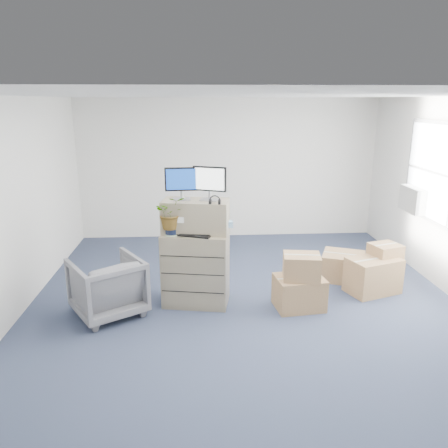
{
  "coord_description": "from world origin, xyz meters",
  "views": [
    {
      "loc": [
        -0.64,
        -5.28,
        2.74
      ],
      "look_at": [
        -0.28,
        0.4,
        1.13
      ],
      "focal_mm": 35.0,
      "sensor_mm": 36.0,
      "label": 1
    }
  ],
  "objects_px": {
    "filing_cabinet_lower": "(196,268)",
    "water_bottle": "(203,222)",
    "monitor_left": "(181,182)",
    "monitor_right": "(210,181)",
    "potted_plant": "(171,217)",
    "keyboard": "(195,235)",
    "office_chair": "(107,284)"
  },
  "relations": [
    {
      "from": "filing_cabinet_lower",
      "to": "water_bottle",
      "type": "xyz_separation_m",
      "value": [
        0.11,
        0.06,
        0.65
      ]
    },
    {
      "from": "monitor_left",
      "to": "water_bottle",
      "type": "relative_size",
      "value": 1.58
    },
    {
      "from": "monitor_left",
      "to": "monitor_right",
      "type": "relative_size",
      "value": 0.98
    },
    {
      "from": "monitor_right",
      "to": "potted_plant",
      "type": "relative_size",
      "value": 0.88
    },
    {
      "from": "filing_cabinet_lower",
      "to": "monitor_right",
      "type": "height_order",
      "value": "monitor_right"
    },
    {
      "from": "keyboard",
      "to": "filing_cabinet_lower",
      "type": "bearing_deg",
      "value": 108.29
    },
    {
      "from": "monitor_left",
      "to": "keyboard",
      "type": "height_order",
      "value": "monitor_left"
    },
    {
      "from": "monitor_left",
      "to": "filing_cabinet_lower",
      "type": "bearing_deg",
      "value": -30.42
    },
    {
      "from": "keyboard",
      "to": "water_bottle",
      "type": "bearing_deg",
      "value": 80.04
    },
    {
      "from": "filing_cabinet_lower",
      "to": "potted_plant",
      "type": "height_order",
      "value": "potted_plant"
    },
    {
      "from": "keyboard",
      "to": "water_bottle",
      "type": "xyz_separation_m",
      "value": [
        0.12,
        0.18,
        0.13
      ]
    },
    {
      "from": "potted_plant",
      "to": "keyboard",
      "type": "bearing_deg",
      "value": -10.64
    },
    {
      "from": "monitor_right",
      "to": "office_chair",
      "type": "relative_size",
      "value": 0.53
    },
    {
      "from": "water_bottle",
      "to": "office_chair",
      "type": "height_order",
      "value": "water_bottle"
    },
    {
      "from": "monitor_right",
      "to": "potted_plant",
      "type": "xyz_separation_m",
      "value": [
        -0.51,
        -0.1,
        -0.45
      ]
    },
    {
      "from": "monitor_left",
      "to": "office_chair",
      "type": "bearing_deg",
      "value": -162.89
    },
    {
      "from": "filing_cabinet_lower",
      "to": "office_chair",
      "type": "relative_size",
      "value": 1.2
    },
    {
      "from": "filing_cabinet_lower",
      "to": "monitor_right",
      "type": "distance_m",
      "value": 1.22
    },
    {
      "from": "filing_cabinet_lower",
      "to": "water_bottle",
      "type": "relative_size",
      "value": 3.68
    },
    {
      "from": "keyboard",
      "to": "potted_plant",
      "type": "height_order",
      "value": "potted_plant"
    },
    {
      "from": "filing_cabinet_lower",
      "to": "office_chair",
      "type": "bearing_deg",
      "value": -157.16
    },
    {
      "from": "potted_plant",
      "to": "water_bottle",
      "type": "bearing_deg",
      "value": 16.78
    },
    {
      "from": "office_chair",
      "to": "potted_plant",
      "type": "bearing_deg",
      "value": 160.61
    },
    {
      "from": "monitor_left",
      "to": "water_bottle",
      "type": "distance_m",
      "value": 0.61
    },
    {
      "from": "monitor_left",
      "to": "keyboard",
      "type": "xyz_separation_m",
      "value": [
        0.16,
        -0.22,
        -0.67
      ]
    },
    {
      "from": "filing_cabinet_lower",
      "to": "monitor_left",
      "type": "distance_m",
      "value": 1.21
    },
    {
      "from": "keyboard",
      "to": "water_bottle",
      "type": "distance_m",
      "value": 0.25
    },
    {
      "from": "filing_cabinet_lower",
      "to": "water_bottle",
      "type": "distance_m",
      "value": 0.66
    },
    {
      "from": "monitor_right",
      "to": "keyboard",
      "type": "bearing_deg",
      "value": -121.04
    },
    {
      "from": "filing_cabinet_lower",
      "to": "keyboard",
      "type": "distance_m",
      "value": 0.54
    },
    {
      "from": "filing_cabinet_lower",
      "to": "water_bottle",
      "type": "height_order",
      "value": "water_bottle"
    },
    {
      "from": "filing_cabinet_lower",
      "to": "potted_plant",
      "type": "bearing_deg",
      "value": -157.35
    }
  ]
}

